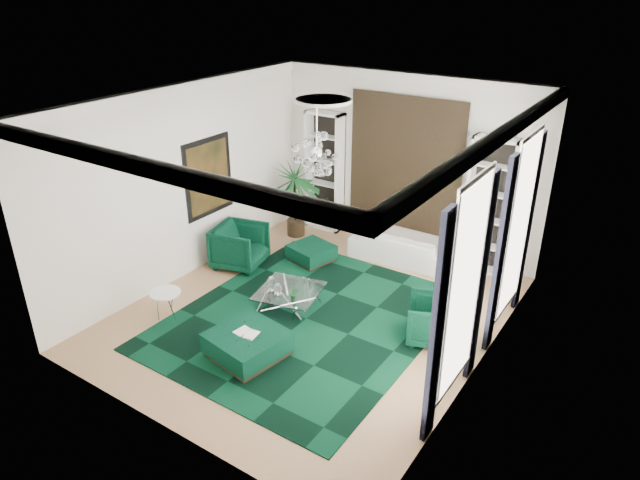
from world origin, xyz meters
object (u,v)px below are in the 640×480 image
Objects in this scene: armchair_right at (433,320)px; ottoman_front at (248,345)px; side_table at (167,306)px; ottoman_side at (311,253)px; palm at (295,190)px; armchair_left at (240,246)px; sofa at (401,247)px; coffee_table at (290,299)px.

ottoman_front is (-2.27, -2.05, -0.17)m from armchair_right.
armchair_right reaches higher than side_table.
armchair_right reaches higher than ottoman_front.
palm is (-1.07, 0.91, 0.94)m from ottoman_side.
palm reaches higher than armchair_left.
armchair_right is (1.74, -2.34, 0.07)m from sofa.
side_table is (-2.44, -4.34, -0.05)m from sofa.
sofa is 2.77m from palm.
coffee_table is at bearing 42.68° from side_table.
sofa is 1.99× the size of ottoman_front.
sofa is 1.91m from ottoman_side.
ottoman_front is (0.30, -1.54, 0.03)m from coffee_table.
side_table is 0.24× the size of palm.
coffee_table is at bearing -99.89° from armchair_right.
sofa is at bearing 3.60° from palm.
armchair_left is 3.18m from ottoman_front.
coffee_table is 1.01× the size of ottoman_front.
ottoman_side is at bearing 112.57° from coffee_table.
palm is at bearing 92.86° from side_table.
armchair_right is 0.79× the size of coffee_table.
ottoman_front is at bearing -69.16° from armchair_right.
ottoman_front is at bearing 79.71° from sofa.
sofa is 4.98m from side_table.
armchair_right is 3.55m from ottoman_side.
ottoman_side is (1.11, 1.00, -0.27)m from armchair_left.
ottoman_front is at bearing -150.96° from armchair_left.
armchair_left is at bearing -91.31° from palm.
coffee_table is at bearing 101.07° from ottoman_front.
palm reaches higher than ottoman_front.
side_table reaches higher than coffee_table.
armchair_left is at bearing 96.36° from side_table.
sofa reaches higher than ottoman_side.
armchair_right is (4.43, -0.27, -0.06)m from armchair_left.
side_table is at bearing 172.48° from armchair_left.
side_table is 4.27m from palm.
armchair_right is 2.63m from coffee_table.
palm reaches higher than armchair_right.
armchair_right is 4.63m from side_table.
armchair_left is 1.17× the size of armchair_right.
sofa is 2.16× the size of armchair_left.
ottoman_side is at bearing -61.88° from armchair_left.
armchair_left is at bearing -114.70° from armchair_right.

